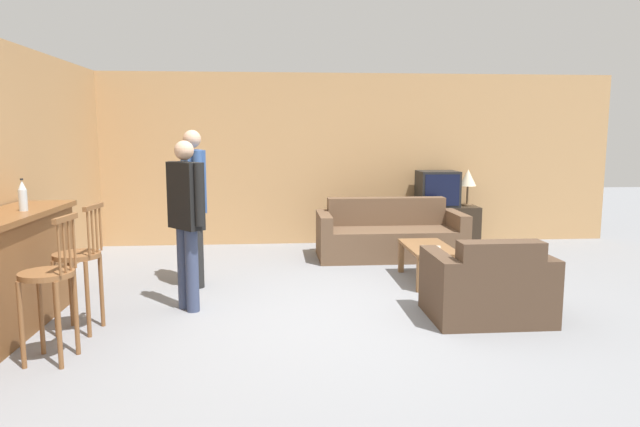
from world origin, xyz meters
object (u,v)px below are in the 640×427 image
at_px(bar_chair_mid, 79,265).
at_px(person_by_window, 194,199).
at_px(couch_far, 390,236).
at_px(bottle, 23,196).
at_px(tv_unit, 436,226).
at_px(coffee_table, 428,252).
at_px(tv, 437,189).
at_px(book_on_table, 431,248).
at_px(armchair_near, 488,288).
at_px(bar_chair_near, 49,285).
at_px(table_lamp, 468,179).
at_px(person_by_counter, 186,215).

bearing_deg(bar_chair_mid, person_by_window, 61.24).
bearing_deg(couch_far, bottle, -146.88).
bearing_deg(tv_unit, person_by_window, -148.40).
bearing_deg(coffee_table, tv, 71.31).
bearing_deg(bar_chair_mid, book_on_table, 19.97).
distance_m(armchair_near, tv_unit, 3.49).
relative_size(tv_unit, bottle, 4.26).
distance_m(bottle, person_by_window, 1.77).
bearing_deg(armchair_near, bar_chair_near, -169.16).
bearing_deg(person_by_window, tv_unit, 31.60).
relative_size(bar_chair_near, armchair_near, 1.05).
xyz_separation_m(tv, table_lamp, (0.47, 0.00, 0.14)).
bearing_deg(tv, table_lamp, 0.37).
distance_m(book_on_table, person_by_window, 2.70).
bearing_deg(table_lamp, bottle, -147.81).
bearing_deg(bar_chair_near, bar_chair_mid, 90.00).
relative_size(tv, table_lamp, 1.05).
height_order(bar_chair_mid, bottle, bottle).
height_order(coffee_table, tv, tv).
xyz_separation_m(book_on_table, person_by_window, (-2.63, 0.19, 0.55)).
relative_size(armchair_near, person_by_counter, 0.65).
bearing_deg(bottle, bar_chair_mid, -26.07).
xyz_separation_m(bottle, book_on_table, (3.95, 0.98, -0.73)).
height_order(tv_unit, person_by_window, person_by_window).
distance_m(coffee_table, book_on_table, 0.19).
bearing_deg(bar_chair_mid, bar_chair_near, -90.00).
bearing_deg(tv, bar_chair_mid, -139.84).
bearing_deg(bar_chair_mid, tv_unit, 40.18).
xyz_separation_m(bar_chair_mid, person_by_counter, (0.83, 0.54, 0.34)).
bearing_deg(person_by_counter, bar_chair_near, -124.76).
xyz_separation_m(bar_chair_near, tv, (4.13, 4.14, 0.28)).
distance_m(armchair_near, person_by_window, 3.23).
height_order(couch_far, armchair_near, couch_far).
bearing_deg(table_lamp, book_on_table, -117.72).
relative_size(tv_unit, table_lamp, 2.20).
distance_m(coffee_table, person_by_window, 2.72).
bearing_deg(bar_chair_mid, tv, 40.16).
bearing_deg(book_on_table, bar_chair_near, -150.95).
distance_m(bar_chair_mid, book_on_table, 3.64).
distance_m(couch_far, tv_unit, 1.16).
height_order(armchair_near, person_by_window, person_by_window).
height_order(bottle, person_by_counter, person_by_counter).
xyz_separation_m(tv_unit, book_on_table, (-0.71, -2.25, 0.13)).
bearing_deg(tv, tv_unit, 90.00).
bearing_deg(table_lamp, couch_far, -150.52).
height_order(bar_chair_near, person_by_window, person_by_window).
height_order(book_on_table, person_by_counter, person_by_counter).
bearing_deg(person_by_counter, tv, 41.74).
relative_size(bar_chair_near, book_on_table, 4.60).
distance_m(coffee_table, person_by_counter, 2.80).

